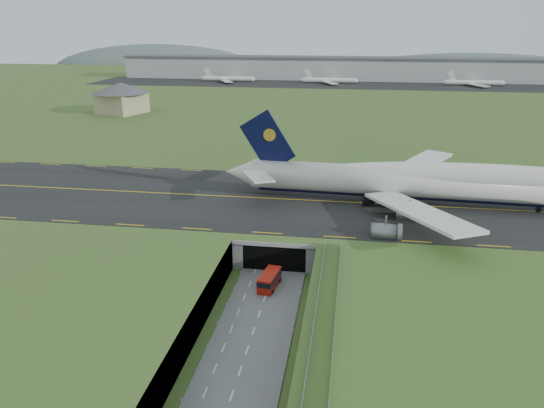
# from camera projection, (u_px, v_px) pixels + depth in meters

# --- Properties ---
(ground) EXTENTS (900.00, 900.00, 0.00)m
(ground) POSITION_uv_depth(u_px,v_px,m) (267.00, 291.00, 93.21)
(ground) COLOR #3B5D25
(ground) RESTS_ON ground
(airfield_deck) EXTENTS (800.00, 800.00, 6.00)m
(airfield_deck) POSITION_uv_depth(u_px,v_px,m) (267.00, 276.00, 92.23)
(airfield_deck) COLOR gray
(airfield_deck) RESTS_ON ground
(trench_road) EXTENTS (12.00, 75.00, 0.20)m
(trench_road) POSITION_uv_depth(u_px,v_px,m) (260.00, 313.00, 86.17)
(trench_road) COLOR slate
(trench_road) RESTS_ON ground
(taxiway) EXTENTS (800.00, 44.00, 0.18)m
(taxiway) POSITION_uv_depth(u_px,v_px,m) (290.00, 200.00, 122.04)
(taxiway) COLOR black
(taxiway) RESTS_ON airfield_deck
(tunnel_portal) EXTENTS (17.00, 22.30, 6.00)m
(tunnel_portal) POSITION_uv_depth(u_px,v_px,m) (280.00, 238.00, 107.73)
(tunnel_portal) COLOR gray
(tunnel_portal) RESTS_ON ground
(guideway) EXTENTS (3.00, 53.00, 7.05)m
(guideway) POSITION_uv_depth(u_px,v_px,m) (324.00, 330.00, 72.03)
(guideway) COLOR #A8A8A3
(guideway) RESTS_ON ground
(jumbo_jet) EXTENTS (99.82, 63.19, 20.93)m
(jumbo_jet) POSITION_uv_depth(u_px,v_px,m) (440.00, 182.00, 115.92)
(jumbo_jet) COLOR silver
(jumbo_jet) RESTS_ON ground
(shuttle_tram) EXTENTS (3.56, 7.14, 2.81)m
(shuttle_tram) POSITION_uv_depth(u_px,v_px,m) (270.00, 280.00, 93.94)
(shuttle_tram) COLOR #B3170B
(shuttle_tram) RESTS_ON ground
(service_building) EXTENTS (31.98, 31.98, 13.60)m
(service_building) POSITION_uv_depth(u_px,v_px,m) (121.00, 95.00, 234.00)
(service_building) COLOR tan
(service_building) RESTS_ON ground
(cargo_terminal) EXTENTS (320.00, 67.00, 15.60)m
(cargo_terminal) POSITION_uv_depth(u_px,v_px,m) (336.00, 68.00, 368.28)
(cargo_terminal) COLOR #B2B2B2
(cargo_terminal) RESTS_ON ground
(distant_hills) EXTENTS (700.00, 91.00, 60.00)m
(distant_hills) POSITION_uv_depth(u_px,v_px,m) (411.00, 77.00, 486.85)
(distant_hills) COLOR #4F5F59
(distant_hills) RESTS_ON ground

